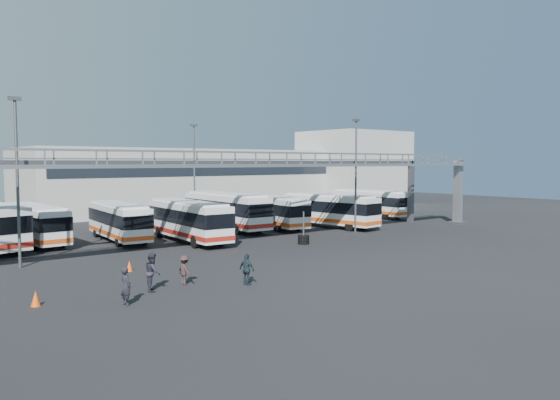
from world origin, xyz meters
TOP-DOWN VIEW (x-y plane):
  - ground at (0.00, 0.00)m, footprint 140.00×140.00m
  - gantry at (0.00, 5.87)m, footprint 51.40×5.15m
  - warehouse at (12.00, 38.00)m, footprint 42.00×14.00m
  - building_right at (38.00, 32.00)m, footprint 14.00×12.00m
  - light_pole_left at (-16.00, 8.00)m, footprint 0.70×0.35m
  - light_pole_mid at (12.00, 7.00)m, footprint 0.70×0.35m
  - light_pole_back at (4.00, 22.00)m, footprint 0.70×0.35m
  - bus_2 at (-12.73, 17.50)m, footprint 2.75×10.10m
  - bus_3 at (-6.91, 15.12)m, footprint 3.31×10.16m
  - bus_4 at (-2.70, 11.32)m, footprint 3.19×10.84m
  - bus_5 at (3.74, 15.69)m, footprint 2.94×11.48m
  - bus_6 at (7.90, 14.27)m, footprint 3.47×10.41m
  - bus_7 at (12.83, 11.26)m, footprint 3.53×10.78m
  - bus_9 at (23.32, 15.51)m, footprint 2.64×10.25m
  - pedestrian_a at (-14.50, -4.21)m, footprint 0.47×0.66m
  - pedestrian_b at (-12.36, -2.41)m, footprint 1.01×1.12m
  - pedestrian_c at (-10.50, -2.25)m, footprint 0.68×1.06m
  - pedestrian_d at (-8.02, -4.33)m, footprint 0.61×1.02m
  - cone_left at (-17.68, -1.85)m, footprint 0.52×0.52m
  - cone_right at (-11.28, 2.92)m, footprint 0.41×0.41m
  - tire_stack at (3.58, 4.50)m, footprint 0.88×0.88m

SIDE VIEW (x-z plane):
  - ground at x=0.00m, z-range 0.00..0.00m
  - cone_right at x=-11.28m, z-range 0.00..0.62m
  - cone_left at x=-17.68m, z-range 0.00..0.69m
  - tire_stack at x=3.58m, z-range -0.84..1.69m
  - pedestrian_c at x=-10.50m, z-range 0.00..1.55m
  - pedestrian_d at x=-8.02m, z-range 0.00..1.63m
  - pedestrian_a at x=-14.50m, z-range 0.00..1.72m
  - pedestrian_b at x=-12.36m, z-range 0.00..1.88m
  - bus_3 at x=-6.91m, z-range 0.16..3.19m
  - bus_2 at x=-12.73m, z-range 0.16..3.20m
  - bus_9 at x=23.32m, z-range 0.16..3.26m
  - bus_6 at x=7.90m, z-range 0.16..3.27m
  - bus_7 at x=12.83m, z-range 0.17..3.39m
  - bus_4 at x=-2.70m, z-range 0.17..3.42m
  - bus_5 at x=3.74m, z-range 0.18..3.65m
  - warehouse at x=12.00m, z-range 0.00..8.00m
  - building_right at x=38.00m, z-range 0.00..11.00m
  - gantry at x=0.00m, z-range 1.96..9.06m
  - light_pole_left at x=-16.00m, z-range 0.62..10.83m
  - light_pole_mid at x=12.00m, z-range 0.62..10.83m
  - light_pole_back at x=4.00m, z-range 0.62..10.83m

